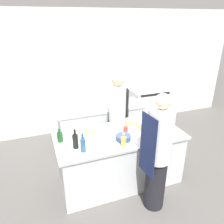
{
  "coord_description": "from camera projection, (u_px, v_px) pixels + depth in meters",
  "views": [
    {
      "loc": [
        -1.17,
        -2.83,
        2.61
      ],
      "look_at": [
        0.0,
        0.35,
        1.14
      ],
      "focal_mm": 35.0,
      "sensor_mm": 36.0,
      "label": 1
    }
  ],
  "objects": [
    {
      "name": "bottle_cooking_oil",
      "position": [
        83.0,
        144.0,
        3.0
      ],
      "size": [
        0.07,
        0.07,
        0.28
      ],
      "color": "#2D5175",
      "rests_on": "prep_counter"
    },
    {
      "name": "bottle_olive_oil",
      "position": [
        124.0,
        141.0,
        3.13
      ],
      "size": [
        0.08,
        0.08,
        0.22
      ],
      "color": "#B2A84C",
      "rests_on": "prep_counter"
    },
    {
      "name": "bowl_mixing_large",
      "position": [
        123.0,
        138.0,
        3.32
      ],
      "size": [
        0.23,
        0.23,
        0.08
      ],
      "color": "navy",
      "rests_on": "prep_counter"
    },
    {
      "name": "chef_at_stove",
      "position": [
        118.0,
        117.0,
        4.2
      ],
      "size": [
        0.35,
        0.34,
        1.69
      ],
      "rotation": [
        0.0,
        0.0,
        -1.69
      ],
      "color": "black",
      "rests_on": "ground_plane"
    },
    {
      "name": "cup",
      "position": [
        126.0,
        129.0,
        3.55
      ],
      "size": [
        0.08,
        0.08,
        0.1
      ],
      "color": "#B2382D",
      "rests_on": "prep_counter"
    },
    {
      "name": "wall_back",
      "position": [
        86.0,
        73.0,
        5.12
      ],
      "size": [
        8.0,
        0.06,
        2.8
      ],
      "color": "silver",
      "rests_on": "ground_plane"
    },
    {
      "name": "pass_counter",
      "position": [
        101.0,
        125.0,
        4.75
      ],
      "size": [
        1.84,
        0.63,
        0.89
      ],
      "color": "silver",
      "rests_on": "ground_plane"
    },
    {
      "name": "ground_plane",
      "position": [
        119.0,
        179.0,
        3.84
      ],
      "size": [
        16.0,
        16.0,
        0.0
      ],
      "primitive_type": "plane",
      "color": "#4C4947"
    },
    {
      "name": "bottle_vinegar",
      "position": [
        75.0,
        141.0,
        3.09
      ],
      "size": [
        0.08,
        0.08,
        0.3
      ],
      "color": "black",
      "rests_on": "prep_counter"
    },
    {
      "name": "bottle_wine",
      "position": [
        60.0,
        136.0,
        3.26
      ],
      "size": [
        0.09,
        0.09,
        0.22
      ],
      "color": "#19471E",
      "rests_on": "prep_counter"
    },
    {
      "name": "bowl_ceramic_blue",
      "position": [
        75.0,
        133.0,
        3.47
      ],
      "size": [
        0.23,
        0.23,
        0.06
      ],
      "color": "white",
      "rests_on": "prep_counter"
    },
    {
      "name": "cutting_board",
      "position": [
        150.0,
        127.0,
        3.71
      ],
      "size": [
        0.39,
        0.26,
        0.01
      ],
      "color": "olive",
      "rests_on": "prep_counter"
    },
    {
      "name": "prep_counter",
      "position": [
        119.0,
        158.0,
        3.67
      ],
      "size": [
        2.04,
        0.94,
        0.89
      ],
      "color": "silver",
      "rests_on": "ground_plane"
    },
    {
      "name": "bowl_wooden_salad",
      "position": [
        90.0,
        130.0,
        3.53
      ],
      "size": [
        0.17,
        0.17,
        0.08
      ],
      "color": "tan",
      "rests_on": "prep_counter"
    },
    {
      "name": "oven_range",
      "position": [
        148.0,
        107.0,
        5.66
      ],
      "size": [
        0.93,
        0.62,
        0.95
      ],
      "color": "silver",
      "rests_on": "ground_plane"
    },
    {
      "name": "bowl_prep_small",
      "position": [
        132.0,
        122.0,
        3.82
      ],
      "size": [
        0.21,
        0.21,
        0.08
      ],
      "color": "tan",
      "rests_on": "prep_counter"
    },
    {
      "name": "bottle_sauce",
      "position": [
        163.0,
        117.0,
        3.82
      ],
      "size": [
        0.09,
        0.09,
        0.3
      ],
      "color": "silver",
      "rests_on": "prep_counter"
    },
    {
      "name": "chef_at_prep_near",
      "position": [
        158.0,
        155.0,
        2.96
      ],
      "size": [
        0.37,
        0.36,
        1.77
      ],
      "rotation": [
        0.0,
        0.0,
        1.67
      ],
      "color": "black",
      "rests_on": "ground_plane"
    }
  ]
}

